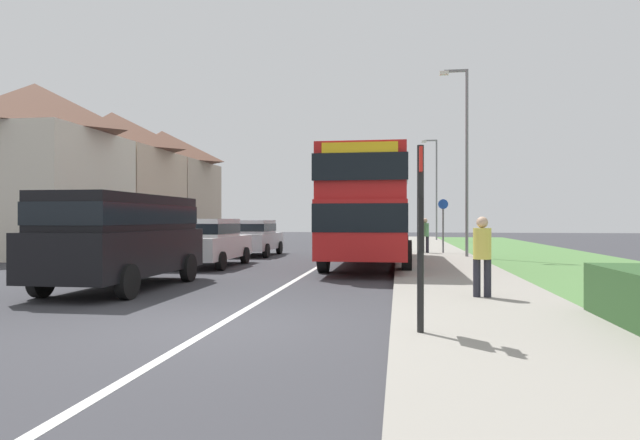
{
  "coord_description": "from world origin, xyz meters",
  "views": [
    {
      "loc": [
        2.71,
        -7.79,
        1.62
      ],
      "look_at": [
        0.68,
        6.15,
        1.6
      ],
      "focal_mm": 30.32,
      "sensor_mm": 36.0,
      "label": 1
    }
  ],
  "objects_px": {
    "street_lamp_mid": "(464,151)",
    "street_lamp_far": "(435,183)",
    "pedestrian_at_stop": "(482,253)",
    "parked_car_silver": "(253,236)",
    "double_decker_bus": "(369,204)",
    "cycle_route_sign": "(443,224)",
    "parked_van_black": "(123,233)",
    "bus_stop_sign": "(420,225)",
    "pedestrian_walking_away": "(425,234)",
    "parked_car_white": "(209,240)"
  },
  "relations": [
    {
      "from": "double_decker_bus",
      "to": "pedestrian_walking_away",
      "type": "relative_size",
      "value": 5.88
    },
    {
      "from": "pedestrian_walking_away",
      "to": "double_decker_bus",
      "type": "bearing_deg",
      "value": -111.25
    },
    {
      "from": "pedestrian_walking_away",
      "to": "pedestrian_at_stop",
      "type": "bearing_deg",
      "value": -88.25
    },
    {
      "from": "cycle_route_sign",
      "to": "street_lamp_mid",
      "type": "xyz_separation_m",
      "value": [
        0.65,
        -2.34,
        2.96
      ]
    },
    {
      "from": "parked_car_white",
      "to": "parked_van_black",
      "type": "bearing_deg",
      "value": -89.34
    },
    {
      "from": "double_decker_bus",
      "to": "street_lamp_far",
      "type": "distance_m",
      "value": 21.67
    },
    {
      "from": "pedestrian_walking_away",
      "to": "street_lamp_mid",
      "type": "relative_size",
      "value": 0.22
    },
    {
      "from": "cycle_route_sign",
      "to": "double_decker_bus",
      "type": "bearing_deg",
      "value": -117.55
    },
    {
      "from": "parked_van_black",
      "to": "pedestrian_walking_away",
      "type": "relative_size",
      "value": 3.06
    },
    {
      "from": "parked_van_black",
      "to": "double_decker_bus",
      "type": "bearing_deg",
      "value": 53.46
    },
    {
      "from": "parked_car_white",
      "to": "pedestrian_walking_away",
      "type": "bearing_deg",
      "value": 42.3
    },
    {
      "from": "parked_car_white",
      "to": "street_lamp_mid",
      "type": "bearing_deg",
      "value": 27.34
    },
    {
      "from": "parked_van_black",
      "to": "street_lamp_far",
      "type": "bearing_deg",
      "value": 72.48
    },
    {
      "from": "cycle_route_sign",
      "to": "parked_van_black",
      "type": "bearing_deg",
      "value": -122.77
    },
    {
      "from": "parked_van_black",
      "to": "parked_car_white",
      "type": "relative_size",
      "value": 1.18
    },
    {
      "from": "parked_van_black",
      "to": "parked_car_silver",
      "type": "xyz_separation_m",
      "value": [
        -0.06,
        11.49,
        -0.42
      ]
    },
    {
      "from": "street_lamp_mid",
      "to": "street_lamp_far",
      "type": "distance_m",
      "value": 17.87
    },
    {
      "from": "parked_car_white",
      "to": "street_lamp_far",
      "type": "distance_m",
      "value": 24.53
    },
    {
      "from": "pedestrian_at_stop",
      "to": "pedestrian_walking_away",
      "type": "height_order",
      "value": "same"
    },
    {
      "from": "street_lamp_mid",
      "to": "parked_car_silver",
      "type": "bearing_deg",
      "value": 174.33
    },
    {
      "from": "double_decker_bus",
      "to": "bus_stop_sign",
      "type": "height_order",
      "value": "double_decker_bus"
    },
    {
      "from": "pedestrian_at_stop",
      "to": "street_lamp_mid",
      "type": "bearing_deg",
      "value": 84.96
    },
    {
      "from": "parked_car_white",
      "to": "bus_stop_sign",
      "type": "distance_m",
      "value": 12.41
    },
    {
      "from": "double_decker_bus",
      "to": "parked_car_white",
      "type": "relative_size",
      "value": 2.26
    },
    {
      "from": "pedestrian_at_stop",
      "to": "street_lamp_far",
      "type": "xyz_separation_m",
      "value": [
        1.04,
        29.5,
        3.29
      ]
    },
    {
      "from": "parked_van_black",
      "to": "street_lamp_far",
      "type": "distance_m",
      "value": 30.0
    },
    {
      "from": "cycle_route_sign",
      "to": "pedestrian_at_stop",
      "type": "bearing_deg",
      "value": -91.55
    },
    {
      "from": "street_lamp_mid",
      "to": "street_lamp_far",
      "type": "height_order",
      "value": "street_lamp_mid"
    },
    {
      "from": "double_decker_bus",
      "to": "pedestrian_walking_away",
      "type": "bearing_deg",
      "value": 68.75
    },
    {
      "from": "bus_stop_sign",
      "to": "street_lamp_far",
      "type": "xyz_separation_m",
      "value": [
        2.35,
        32.96,
        2.73
      ]
    },
    {
      "from": "double_decker_bus",
      "to": "pedestrian_walking_away",
      "type": "height_order",
      "value": "double_decker_bus"
    },
    {
      "from": "pedestrian_walking_away",
      "to": "bus_stop_sign",
      "type": "xyz_separation_m",
      "value": [
        -0.88,
        -17.32,
        0.56
      ]
    },
    {
      "from": "double_decker_bus",
      "to": "street_lamp_far",
      "type": "bearing_deg",
      "value": 80.26
    },
    {
      "from": "cycle_route_sign",
      "to": "street_lamp_far",
      "type": "height_order",
      "value": "street_lamp_far"
    },
    {
      "from": "pedestrian_at_stop",
      "to": "pedestrian_walking_away",
      "type": "distance_m",
      "value": 13.87
    },
    {
      "from": "double_decker_bus",
      "to": "pedestrian_at_stop",
      "type": "distance_m",
      "value": 8.72
    },
    {
      "from": "bus_stop_sign",
      "to": "cycle_route_sign",
      "type": "distance_m",
      "value": 17.51
    },
    {
      "from": "bus_stop_sign",
      "to": "cycle_route_sign",
      "type": "height_order",
      "value": "bus_stop_sign"
    },
    {
      "from": "parked_car_silver",
      "to": "cycle_route_sign",
      "type": "height_order",
      "value": "cycle_route_sign"
    },
    {
      "from": "parked_van_black",
      "to": "bus_stop_sign",
      "type": "distance_m",
      "value": 8.02
    },
    {
      "from": "parked_car_silver",
      "to": "pedestrian_at_stop",
      "type": "height_order",
      "value": "pedestrian_at_stop"
    },
    {
      "from": "double_decker_bus",
      "to": "cycle_route_sign",
      "type": "relative_size",
      "value": 3.9
    },
    {
      "from": "pedestrian_at_stop",
      "to": "street_lamp_far",
      "type": "height_order",
      "value": "street_lamp_far"
    },
    {
      "from": "pedestrian_at_stop",
      "to": "parked_car_silver",
      "type": "bearing_deg",
      "value": 122.58
    },
    {
      "from": "parked_car_silver",
      "to": "street_lamp_mid",
      "type": "bearing_deg",
      "value": -5.67
    },
    {
      "from": "double_decker_bus",
      "to": "cycle_route_sign",
      "type": "height_order",
      "value": "double_decker_bus"
    },
    {
      "from": "parked_van_black",
      "to": "parked_car_white",
      "type": "xyz_separation_m",
      "value": [
        -0.07,
        5.92,
        -0.4
      ]
    },
    {
      "from": "parked_car_silver",
      "to": "pedestrian_walking_away",
      "type": "xyz_separation_m",
      "value": [
        7.58,
        1.34,
        0.1
      ]
    },
    {
      "from": "cycle_route_sign",
      "to": "street_lamp_far",
      "type": "distance_m",
      "value": 15.8
    },
    {
      "from": "parked_van_black",
      "to": "street_lamp_far",
      "type": "height_order",
      "value": "street_lamp_far"
    }
  ]
}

